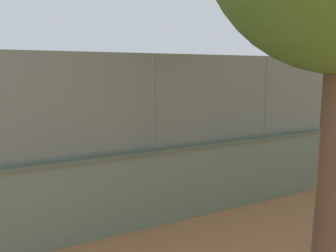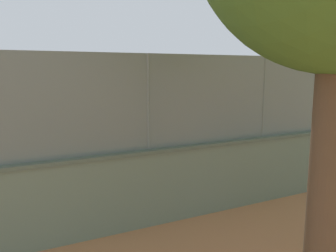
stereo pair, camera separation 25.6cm
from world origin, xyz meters
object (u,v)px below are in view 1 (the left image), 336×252
object	(u,v)px
player_at_service_line	(114,117)
sports_ball	(135,144)
player_foreground_swinging	(100,139)
player_near_wall_returning	(199,150)

from	to	relation	value
player_at_service_line	sports_ball	size ratio (longest dim) A/B	10.03
player_foreground_swinging	player_at_service_line	size ratio (longest dim) A/B	1.10
player_near_wall_returning	sports_ball	bearing A→B (deg)	-54.74
player_at_service_line	player_near_wall_returning	xyz separation A→B (m)	(0.03, 8.57, -0.04)
player_foreground_swinging	player_near_wall_returning	size ratio (longest dim) A/B	1.16
player_foreground_swinging	player_near_wall_returning	xyz separation A→B (m)	(-2.52, 2.59, -0.15)
player_at_service_line	sports_ball	bearing A→B (deg)	77.41
player_at_service_line	sports_ball	distance (m)	6.71
player_foreground_swinging	player_at_service_line	bearing A→B (deg)	-113.15
player_foreground_swinging	sports_ball	world-z (taller)	player_foreground_swinging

